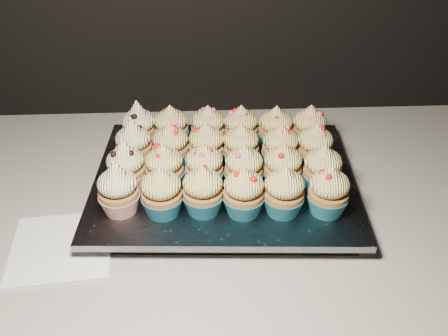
# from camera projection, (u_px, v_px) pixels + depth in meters

# --- Properties ---
(worktop) EXTENTS (2.44, 0.64, 0.04)m
(worktop) POSITION_uv_depth(u_px,v_px,m) (221.00, 204.00, 0.87)
(worktop) COLOR beige
(worktop) RESTS_ON cabinet
(napkin) EXTENTS (0.16, 0.16, 0.00)m
(napkin) POSITION_uv_depth(u_px,v_px,m) (61.00, 247.00, 0.75)
(napkin) COLOR white
(napkin) RESTS_ON worktop
(baking_tray) EXTENTS (0.42, 0.33, 0.02)m
(baking_tray) POSITION_uv_depth(u_px,v_px,m) (224.00, 186.00, 0.86)
(baking_tray) COLOR black
(baking_tray) RESTS_ON worktop
(foil_lining) EXTENTS (0.45, 0.36, 0.01)m
(foil_lining) POSITION_uv_depth(u_px,v_px,m) (224.00, 178.00, 0.85)
(foil_lining) COLOR silver
(foil_lining) RESTS_ON baking_tray
(cupcake_0) EXTENTS (0.06, 0.06, 0.10)m
(cupcake_0) POSITION_uv_depth(u_px,v_px,m) (118.00, 190.00, 0.75)
(cupcake_0) COLOR #A62217
(cupcake_0) RESTS_ON foil_lining
(cupcake_1) EXTENTS (0.06, 0.06, 0.08)m
(cupcake_1) POSITION_uv_depth(u_px,v_px,m) (162.00, 193.00, 0.75)
(cupcake_1) COLOR #1B6B82
(cupcake_1) RESTS_ON foil_lining
(cupcake_2) EXTENTS (0.06, 0.06, 0.08)m
(cupcake_2) POSITION_uv_depth(u_px,v_px,m) (203.00, 191.00, 0.75)
(cupcake_2) COLOR #1B6B82
(cupcake_2) RESTS_ON foil_lining
(cupcake_3) EXTENTS (0.06, 0.06, 0.08)m
(cupcake_3) POSITION_uv_depth(u_px,v_px,m) (244.00, 193.00, 0.75)
(cupcake_3) COLOR #1B6B82
(cupcake_3) RESTS_ON foil_lining
(cupcake_4) EXTENTS (0.06, 0.06, 0.08)m
(cupcake_4) POSITION_uv_depth(u_px,v_px,m) (284.00, 192.00, 0.75)
(cupcake_4) COLOR #1B6B82
(cupcake_4) RESTS_ON foil_lining
(cupcake_5) EXTENTS (0.06, 0.06, 0.08)m
(cupcake_5) POSITION_uv_depth(u_px,v_px,m) (329.00, 192.00, 0.75)
(cupcake_5) COLOR #1B6B82
(cupcake_5) RESTS_ON foil_lining
(cupcake_6) EXTENTS (0.06, 0.06, 0.10)m
(cupcake_6) POSITION_uv_depth(u_px,v_px,m) (126.00, 167.00, 0.80)
(cupcake_6) COLOR #A62217
(cupcake_6) RESTS_ON foil_lining
(cupcake_7) EXTENTS (0.06, 0.06, 0.08)m
(cupcake_7) POSITION_uv_depth(u_px,v_px,m) (164.00, 168.00, 0.80)
(cupcake_7) COLOR #1B6B82
(cupcake_7) RESTS_ON foil_lining
(cupcake_8) EXTENTS (0.06, 0.06, 0.08)m
(cupcake_8) POSITION_uv_depth(u_px,v_px,m) (204.00, 168.00, 0.80)
(cupcake_8) COLOR #1B6B82
(cupcake_8) RESTS_ON foil_lining
(cupcake_9) EXTENTS (0.06, 0.06, 0.08)m
(cupcake_9) POSITION_uv_depth(u_px,v_px,m) (244.00, 169.00, 0.80)
(cupcake_9) COLOR #1B6B82
(cupcake_9) RESTS_ON foil_lining
(cupcake_10) EXTENTS (0.06, 0.06, 0.08)m
(cupcake_10) POSITION_uv_depth(u_px,v_px,m) (283.00, 167.00, 0.80)
(cupcake_10) COLOR #1B6B82
(cupcake_10) RESTS_ON foil_lining
(cupcake_11) EXTENTS (0.06, 0.06, 0.08)m
(cupcake_11) POSITION_uv_depth(u_px,v_px,m) (322.00, 169.00, 0.80)
(cupcake_11) COLOR #1B6B82
(cupcake_11) RESTS_ON foil_lining
(cupcake_12) EXTENTS (0.06, 0.06, 0.10)m
(cupcake_12) POSITION_uv_depth(u_px,v_px,m) (134.00, 145.00, 0.85)
(cupcake_12) COLOR #A62217
(cupcake_12) RESTS_ON foil_lining
(cupcake_13) EXTENTS (0.06, 0.06, 0.08)m
(cupcake_13) POSITION_uv_depth(u_px,v_px,m) (171.00, 147.00, 0.85)
(cupcake_13) COLOR #1B6B82
(cupcake_13) RESTS_ON foil_lining
(cupcake_14) EXTENTS (0.06, 0.06, 0.08)m
(cupcake_14) POSITION_uv_depth(u_px,v_px,m) (207.00, 146.00, 0.85)
(cupcake_14) COLOR #1B6B82
(cupcake_14) RESTS_ON foil_lining
(cupcake_15) EXTENTS (0.06, 0.06, 0.08)m
(cupcake_15) POSITION_uv_depth(u_px,v_px,m) (241.00, 147.00, 0.85)
(cupcake_15) COLOR #1B6B82
(cupcake_15) RESTS_ON foil_lining
(cupcake_16) EXTENTS (0.06, 0.06, 0.08)m
(cupcake_16) POSITION_uv_depth(u_px,v_px,m) (280.00, 148.00, 0.85)
(cupcake_16) COLOR #1B6B82
(cupcake_16) RESTS_ON foil_lining
(cupcake_17) EXTENTS (0.06, 0.06, 0.08)m
(cupcake_17) POSITION_uv_depth(u_px,v_px,m) (315.00, 147.00, 0.85)
(cupcake_17) COLOR #1B6B82
(cupcake_17) RESTS_ON foil_lining
(cupcake_18) EXTENTS (0.06, 0.06, 0.10)m
(cupcake_18) POSITION_uv_depth(u_px,v_px,m) (139.00, 127.00, 0.90)
(cupcake_18) COLOR #A62217
(cupcake_18) RESTS_ON foil_lining
(cupcake_19) EXTENTS (0.06, 0.06, 0.08)m
(cupcake_19) POSITION_uv_depth(u_px,v_px,m) (171.00, 128.00, 0.90)
(cupcake_19) COLOR #1B6B82
(cupcake_19) RESTS_ON foil_lining
(cupcake_20) EXTENTS (0.06, 0.06, 0.08)m
(cupcake_20) POSITION_uv_depth(u_px,v_px,m) (208.00, 128.00, 0.90)
(cupcake_20) COLOR #1B6B82
(cupcake_20) RESTS_ON foil_lining
(cupcake_21) EXTENTS (0.06, 0.06, 0.08)m
(cupcake_21) POSITION_uv_depth(u_px,v_px,m) (241.00, 128.00, 0.90)
(cupcake_21) COLOR #1B6B82
(cupcake_21) RESTS_ON foil_lining
(cupcake_22) EXTENTS (0.06, 0.06, 0.08)m
(cupcake_22) POSITION_uv_depth(u_px,v_px,m) (275.00, 129.00, 0.90)
(cupcake_22) COLOR #1B6B82
(cupcake_22) RESTS_ON foil_lining
(cupcake_23) EXTENTS (0.06, 0.06, 0.08)m
(cupcake_23) POSITION_uv_depth(u_px,v_px,m) (309.00, 128.00, 0.90)
(cupcake_23) COLOR #1B6B82
(cupcake_23) RESTS_ON foil_lining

